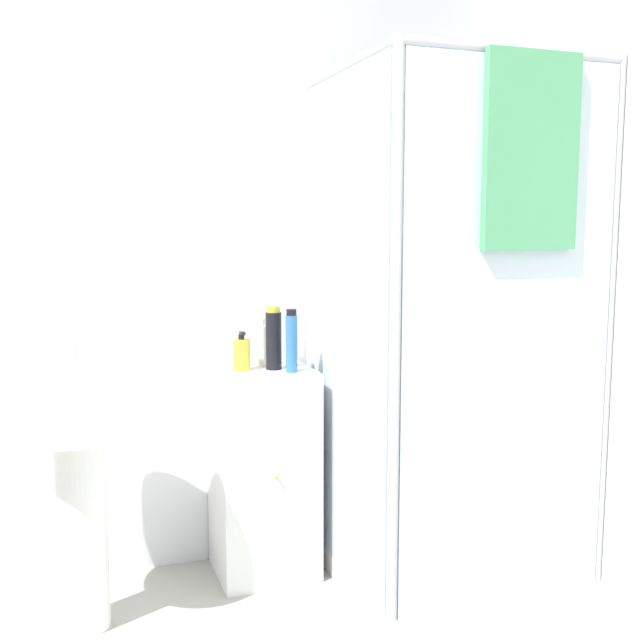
% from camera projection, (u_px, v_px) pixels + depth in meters
% --- Properties ---
extents(wall_back, '(6.40, 0.06, 2.50)m').
position_uv_depth(wall_back, '(100.00, 260.00, 2.85)').
color(wall_back, silver).
rests_on(wall_back, ground_plane).
extents(shower_enclosure, '(0.86, 0.89, 1.95)m').
position_uv_depth(shower_enclosure, '(441.00, 447.00, 2.83)').
color(shower_enclosure, white).
rests_on(shower_enclosure, ground_plane).
extents(vanity_cabinet, '(0.38, 0.37, 0.82)m').
position_uv_depth(vanity_cabinet, '(263.00, 472.00, 2.96)').
color(vanity_cabinet, silver).
rests_on(vanity_cabinet, ground_plane).
extents(sink, '(0.48, 0.48, 0.98)m').
position_uv_depth(sink, '(79.00, 452.00, 2.51)').
color(sink, white).
rests_on(sink, ground_plane).
extents(soap_dispenser, '(0.07, 0.07, 0.15)m').
position_uv_depth(soap_dispenser, '(242.00, 354.00, 2.88)').
color(soap_dispenser, yellow).
rests_on(soap_dispenser, vanity_cabinet).
extents(shampoo_bottle_tall_black, '(0.06, 0.06, 0.25)m').
position_uv_depth(shampoo_bottle_tall_black, '(274.00, 339.00, 2.90)').
color(shampoo_bottle_tall_black, black).
rests_on(shampoo_bottle_tall_black, vanity_cabinet).
extents(shampoo_bottle_blue, '(0.04, 0.04, 0.24)m').
position_uv_depth(shampoo_bottle_blue, '(292.00, 342.00, 2.84)').
color(shampoo_bottle_blue, '#2D66A3').
rests_on(shampoo_bottle_blue, vanity_cabinet).
extents(lotion_bottle_white, '(0.04, 0.04, 0.19)m').
position_uv_depth(lotion_bottle_white, '(263.00, 346.00, 2.96)').
color(lotion_bottle_white, white).
rests_on(lotion_bottle_white, vanity_cabinet).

